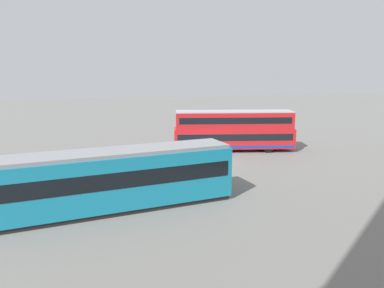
{
  "coord_description": "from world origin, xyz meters",
  "views": [
    {
      "loc": [
        8.07,
        30.17,
        7.68
      ],
      "look_at": [
        1.75,
        2.74,
        2.02
      ],
      "focal_mm": 33.97,
      "sensor_mm": 36.0,
      "label": 1
    }
  ],
  "objects_px": {
    "info_sign": "(90,167)",
    "double_decker_bus": "(234,130)",
    "tram_yellow": "(115,179)",
    "pedestrian_crossing": "(214,168)",
    "pedestrian_near_railing": "(197,168)"
  },
  "relations": [
    {
      "from": "double_decker_bus",
      "to": "info_sign",
      "type": "xyz_separation_m",
      "value": [
        13.2,
        9.2,
        -0.47
      ]
    },
    {
      "from": "pedestrian_crossing",
      "to": "info_sign",
      "type": "relative_size",
      "value": 0.76
    },
    {
      "from": "pedestrian_near_railing",
      "to": "info_sign",
      "type": "relative_size",
      "value": 0.8
    },
    {
      "from": "pedestrian_crossing",
      "to": "double_decker_bus",
      "type": "bearing_deg",
      "value": -117.07
    },
    {
      "from": "tram_yellow",
      "to": "info_sign",
      "type": "xyz_separation_m",
      "value": [
        1.58,
        -3.93,
        -0.22
      ]
    },
    {
      "from": "tram_yellow",
      "to": "pedestrian_near_railing",
      "type": "height_order",
      "value": "tram_yellow"
    },
    {
      "from": "info_sign",
      "to": "double_decker_bus",
      "type": "bearing_deg",
      "value": -145.12
    },
    {
      "from": "tram_yellow",
      "to": "pedestrian_crossing",
      "type": "height_order",
      "value": "tram_yellow"
    },
    {
      "from": "double_decker_bus",
      "to": "info_sign",
      "type": "height_order",
      "value": "double_decker_bus"
    },
    {
      "from": "pedestrian_crossing",
      "to": "tram_yellow",
      "type": "bearing_deg",
      "value": 28.99
    },
    {
      "from": "pedestrian_near_railing",
      "to": "info_sign",
      "type": "distance_m",
      "value": 7.26
    },
    {
      "from": "tram_yellow",
      "to": "pedestrian_crossing",
      "type": "xyz_separation_m",
      "value": [
        -6.84,
        -3.79,
        -0.8
      ]
    },
    {
      "from": "tram_yellow",
      "to": "pedestrian_crossing",
      "type": "relative_size",
      "value": 8.19
    },
    {
      "from": "tram_yellow",
      "to": "pedestrian_near_railing",
      "type": "bearing_deg",
      "value": -145.23
    },
    {
      "from": "tram_yellow",
      "to": "pedestrian_near_railing",
      "type": "xyz_separation_m",
      "value": [
        -5.67,
        -3.93,
        -0.74
      ]
    }
  ]
}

